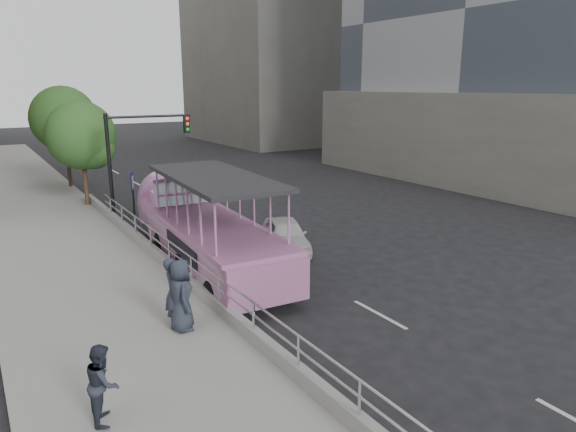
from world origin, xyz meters
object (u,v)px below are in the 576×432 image
street_tree_far (66,121)px  duck_boat (203,229)px  car (286,235)px  pedestrian_near (173,292)px  parking_sign (133,196)px  pedestrian_mid (103,383)px  pedestrian_far (181,295)px  street_tree_near (83,138)px  traffic_signal (134,149)px

street_tree_far → duck_boat: bearing=-84.8°
car → pedestrian_near: 7.88m
duck_boat → parking_sign: duck_boat is taller
car → pedestrian_mid: bearing=-118.2°
car → parking_sign: 7.13m
pedestrian_near → street_tree_far: street_tree_far is taller
pedestrian_far → parking_sign: bearing=-0.1°
pedestrian_far → street_tree_far: 22.60m
street_tree_near → duck_boat: bearing=-81.0°
duck_boat → pedestrian_near: bearing=-120.5°
street_tree_far → pedestrian_mid: bearing=-98.7°
pedestrian_near → pedestrian_mid: pedestrian_near is taller
car → duck_boat: bearing=-164.1°
pedestrian_near → pedestrian_mid: size_ratio=1.20×
duck_boat → pedestrian_near: size_ratio=5.79×
pedestrian_near → parking_sign: bearing=12.7°
car → pedestrian_near: size_ratio=2.01×
pedestrian_mid → street_tree_far: bearing=7.4°
duck_boat → street_tree_far: bearing=95.2°
pedestrian_far → traffic_signal: (2.65, 12.92, 2.25)m
duck_boat → street_tree_near: size_ratio=1.89×
duck_boat → car: duck_boat is taller
pedestrian_near → street_tree_far: 22.29m
pedestrian_near → street_tree_far: size_ratio=0.29×
traffic_signal → pedestrian_far: bearing=-101.6°
pedestrian_near → street_tree_near: bearing=19.0°
pedestrian_near → pedestrian_mid: bearing=164.1°
parking_sign → street_tree_far: size_ratio=0.44×
pedestrian_far → street_tree_far: (1.26, 22.35, 3.06)m
parking_sign → traffic_signal: bearing=70.6°
pedestrian_far → street_tree_far: size_ratio=0.29×
parking_sign → traffic_signal: traffic_signal is taller
traffic_signal → street_tree_far: size_ratio=0.81×
parking_sign → street_tree_far: bearing=92.5°
duck_boat → pedestrian_mid: (-5.40, -8.01, -0.24)m
pedestrian_far → parking_sign: 10.57m
car → parking_sign: size_ratio=1.34×
pedestrian_near → street_tree_far: bearing=19.6°
parking_sign → street_tree_far: 12.23m
pedestrian_near → parking_sign: size_ratio=0.66×
pedestrian_near → parking_sign: 10.27m
pedestrian_near → pedestrian_mid: (-2.49, -3.07, -0.16)m
pedestrian_far → traffic_signal: size_ratio=0.36×
duck_boat → pedestrian_near: (-2.91, -4.94, -0.08)m
parking_sign → pedestrian_near: bearing=-100.4°
parking_sign → car: bearing=-50.5°
car → street_tree_far: size_ratio=0.58×
pedestrian_far → traffic_signal: 13.38m
pedestrian_far → street_tree_near: street_tree_near is taller
traffic_signal → street_tree_near: (-1.60, 3.43, 0.32)m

